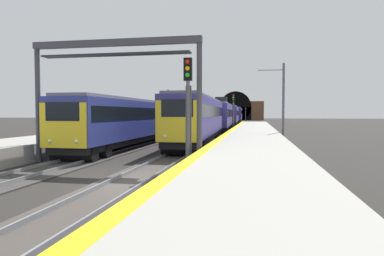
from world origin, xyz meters
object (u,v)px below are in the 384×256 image
Objects in this scene: train_adjacent_platform at (183,117)px; catenary_mast_near at (168,107)px; overhead_signal_gantry at (115,69)px; railway_signal_near at (188,104)px; catenary_mast_far at (283,102)px; railway_signal_mid at (233,109)px; railway_signal_far at (246,113)px; train_main_approaching at (227,115)px.

catenary_mast_near is (19.87, 7.32, 1.65)m from train_adjacent_platform.
train_adjacent_platform is at bearing 5.01° from overhead_signal_gantry.
overhead_signal_gantry is 1.25× the size of catenary_mast_near.
catenary_mast_far is at bearing 161.60° from railway_signal_near.
railway_signal_mid is at bearing 18.87° from catenary_mast_far.
railway_signal_far is 77.25m from catenary_mast_far.
train_adjacent_platform is at bearing -6.27° from railway_signal_far.
catenary_mast_far is at bearing 14.07° from train_main_approaching.
train_main_approaching is 27.09m from catenary_mast_far.
railway_signal_mid is 17.14m from catenary_mast_far.
railway_signal_near is 17.56m from catenary_mast_far.
catenary_mast_near is at bearing -18.35° from railway_signal_far.
catenary_mast_far reaches higher than train_main_approaching.
railway_signal_near is 32.86m from railway_signal_mid.
railway_signal_mid is 31.54m from overhead_signal_gantry.
catenary_mast_far is at bearing 18.87° from railway_signal_mid.
catenary_mast_near reaches higher than catenary_mast_far.
catenary_mast_far is at bearing -149.96° from catenary_mast_near.
train_adjacent_platform is 63.12m from railway_signal_far.
railway_signal_near is 52.78m from catenary_mast_near.
catenary_mast_near is at bearing 11.37° from overhead_signal_gantry.
overhead_signal_gantry is (1.67, 4.33, 1.93)m from railway_signal_near.
overhead_signal_gantry is at bearing 5.28° from train_adjacent_platform.
catenary_mast_near is at bearing 30.04° from catenary_mast_far.
railway_signal_near is 93.69m from railway_signal_far.
railway_signal_mid is 0.75× the size of catenary_mast_far.
railway_signal_mid is at bearing -7.90° from overhead_signal_gantry.
overhead_signal_gantry reaches higher than railway_signal_mid.
train_main_approaching is 10.27× the size of catenary_mast_near.
railway_signal_far is 0.48× the size of overhead_signal_gantry.
railway_signal_near is at bearing 12.83° from train_adjacent_platform.
railway_signal_far is at bearing -2.69° from overhead_signal_gantry.
catenary_mast_far is (-34.17, -19.76, -0.09)m from catenary_mast_near.
railway_signal_far is 0.61× the size of catenary_mast_near.
railway_signal_mid is 1.20× the size of railway_signal_far.
catenary_mast_far is (-16.21, -5.54, 0.48)m from railway_signal_mid.
train_adjacent_platform is 31.73m from railway_signal_near.
overhead_signal_gantry is (-31.19, 4.33, 1.85)m from railway_signal_mid.
railway_signal_mid is at bearing 105.73° from train_adjacent_platform.
overhead_signal_gantry is at bearing -2.69° from railway_signal_far.
train_adjacent_platform is 13.14× the size of railway_signal_far.
catenary_mast_near reaches higher than railway_signal_near.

